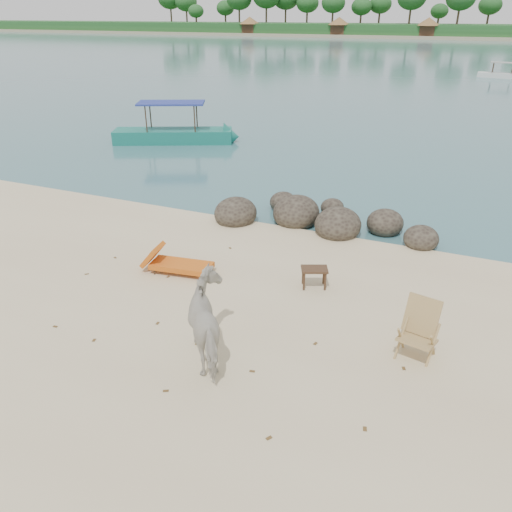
{
  "coord_description": "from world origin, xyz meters",
  "views": [
    {
      "loc": [
        4.25,
        -6.89,
        5.74
      ],
      "look_at": [
        0.43,
        2.0,
        1.0
      ],
      "focal_mm": 35.0,
      "sensor_mm": 36.0,
      "label": 1
    }
  ],
  "objects_px": {
    "boulders": "(313,219)",
    "side_table": "(314,279)",
    "cow": "(212,323)",
    "boat_near": "(171,109)",
    "lounge_chair": "(181,263)",
    "deck_chair": "(418,334)"
  },
  "relations": [
    {
      "from": "cow",
      "to": "boat_near",
      "type": "distance_m",
      "value": 17.51
    },
    {
      "from": "cow",
      "to": "lounge_chair",
      "type": "height_order",
      "value": "cow"
    },
    {
      "from": "boulders",
      "to": "cow",
      "type": "distance_m",
      "value": 6.86
    },
    {
      "from": "side_table",
      "to": "deck_chair",
      "type": "relative_size",
      "value": 0.56
    },
    {
      "from": "lounge_chair",
      "to": "side_table",
      "type": "bearing_deg",
      "value": 2.53
    },
    {
      "from": "boulders",
      "to": "side_table",
      "type": "height_order",
      "value": "boulders"
    },
    {
      "from": "boat_near",
      "to": "deck_chair",
      "type": "bearing_deg",
      "value": -69.19
    },
    {
      "from": "side_table",
      "to": "lounge_chair",
      "type": "xyz_separation_m",
      "value": [
        -3.16,
        -0.59,
        0.04
      ]
    },
    {
      "from": "side_table",
      "to": "lounge_chair",
      "type": "height_order",
      "value": "lounge_chair"
    },
    {
      "from": "cow",
      "to": "side_table",
      "type": "relative_size",
      "value": 3.0
    },
    {
      "from": "side_table",
      "to": "boulders",
      "type": "bearing_deg",
      "value": 84.75
    },
    {
      "from": "boulders",
      "to": "side_table",
      "type": "distance_m",
      "value": 3.8
    },
    {
      "from": "boulders",
      "to": "cow",
      "type": "height_order",
      "value": "cow"
    },
    {
      "from": "side_table",
      "to": "boat_near",
      "type": "bearing_deg",
      "value": 110.65
    },
    {
      "from": "cow",
      "to": "boat_near",
      "type": "height_order",
      "value": "boat_near"
    },
    {
      "from": "cow",
      "to": "lounge_chair",
      "type": "bearing_deg",
      "value": -90.13
    },
    {
      "from": "lounge_chair",
      "to": "cow",
      "type": "bearing_deg",
      "value": -57.51
    },
    {
      "from": "side_table",
      "to": "deck_chair",
      "type": "bearing_deg",
      "value": -57.98
    },
    {
      "from": "lounge_chair",
      "to": "boat_near",
      "type": "relative_size",
      "value": 0.29
    },
    {
      "from": "cow",
      "to": "boat_near",
      "type": "bearing_deg",
      "value": -96.47
    },
    {
      "from": "cow",
      "to": "deck_chair",
      "type": "relative_size",
      "value": 1.69
    },
    {
      "from": "boulders",
      "to": "deck_chair",
      "type": "distance_m",
      "value": 6.49
    }
  ]
}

